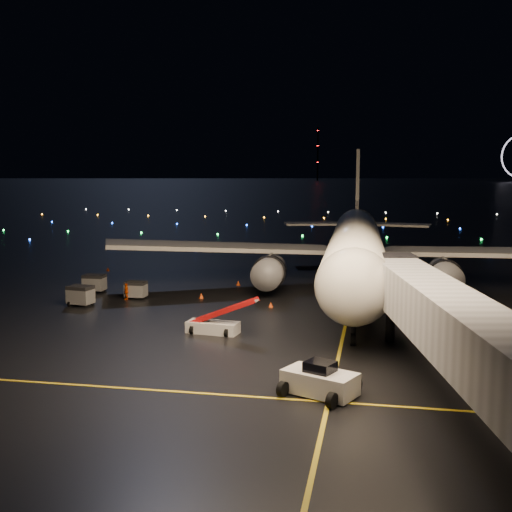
% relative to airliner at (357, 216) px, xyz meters
% --- Properties ---
extents(ground, '(2000.00, 2000.00, 0.00)m').
position_rel_airliner_xyz_m(ground, '(-12.12, 274.39, -7.73)').
color(ground, black).
rests_on(ground, ground).
extents(lane_centre, '(0.25, 80.00, 0.02)m').
position_rel_airliner_xyz_m(lane_centre, '(-0.12, -10.61, -7.72)').
color(lane_centre, gold).
rests_on(lane_centre, ground).
extents(lane_cross, '(60.00, 0.25, 0.02)m').
position_rel_airliner_xyz_m(lane_cross, '(-17.12, -35.61, -7.72)').
color(lane_cross, gold).
rests_on(lane_cross, ground).
extents(airliner, '(56.17, 53.53, 15.47)m').
position_rel_airliner_xyz_m(airliner, '(0.00, 0.00, 0.00)').
color(airliner, silver).
rests_on(airliner, ground).
extents(pushback_tug, '(4.61, 3.63, 1.95)m').
position_rel_airliner_xyz_m(pushback_tug, '(-0.69, -34.54, -6.76)').
color(pushback_tug, silver).
rests_on(pushback_tug, ground).
extents(belt_loader, '(6.12, 2.41, 2.89)m').
position_rel_airliner_xyz_m(belt_loader, '(-10.18, -22.19, -6.29)').
color(belt_loader, silver).
rests_on(belt_loader, ground).
extents(crew_c, '(0.49, 0.99, 1.64)m').
position_rel_airliner_xyz_m(crew_c, '(-21.83, -11.18, -6.92)').
color(crew_c, '#ED4B03').
rests_on(crew_c, ground).
extents(safety_cone_0, '(0.49, 0.49, 0.49)m').
position_rel_airliner_xyz_m(safety_cone_0, '(-7.31, -11.93, -7.49)').
color(safety_cone_0, '#ED4C13').
rests_on(safety_cone_0, ground).
extents(safety_cone_1, '(0.58, 0.58, 0.53)m').
position_rel_airliner_xyz_m(safety_cone_1, '(-12.75, -1.33, -7.47)').
color(safety_cone_1, '#ED4C13').
rests_on(safety_cone_1, ground).
extents(safety_cone_2, '(0.53, 0.53, 0.54)m').
position_rel_airliner_xyz_m(safety_cone_2, '(-14.81, -9.12, -7.47)').
color(safety_cone_2, '#ED4C13').
rests_on(safety_cone_2, ground).
extents(safety_cone_3, '(0.42, 0.42, 0.48)m').
position_rel_airliner_xyz_m(safety_cone_3, '(-31.14, 5.50, -7.49)').
color(safety_cone_3, '#ED4C13').
rests_on(safety_cone_3, ground).
extents(radio_mast, '(1.80, 1.80, 64.00)m').
position_rel_airliner_xyz_m(radio_mast, '(-72.12, 714.39, 24.27)').
color(radio_mast, black).
rests_on(radio_mast, ground).
extents(taxiway_lights, '(164.00, 92.00, 0.36)m').
position_rel_airliner_xyz_m(taxiway_lights, '(-12.12, 80.39, -7.55)').
color(taxiway_lights, black).
rests_on(taxiway_lights, ground).
extents(baggage_cart_0, '(2.02, 1.43, 1.70)m').
position_rel_airliner_xyz_m(baggage_cart_0, '(-21.16, -10.39, -6.88)').
color(baggage_cart_0, gray).
rests_on(baggage_cart_0, ground).
extents(baggage_cart_1, '(2.44, 1.88, 1.89)m').
position_rel_airliner_xyz_m(baggage_cart_1, '(-25.01, -14.60, -6.79)').
color(baggage_cart_1, gray).
rests_on(baggage_cart_1, ground).
extents(baggage_cart_2, '(2.16, 1.52, 1.84)m').
position_rel_airliner_xyz_m(baggage_cart_2, '(-26.69, -7.98, -6.82)').
color(baggage_cart_2, gray).
rests_on(baggage_cart_2, ground).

